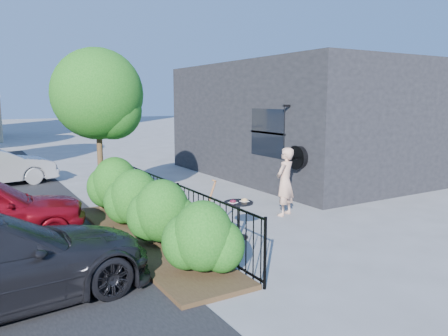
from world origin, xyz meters
TOP-DOWN VIEW (x-y plane):
  - ground at (0.00, 0.00)m, footprint 120.00×120.00m
  - shop_building at (5.50, 4.50)m, footprint 6.22×9.00m
  - fence at (-1.50, 0.00)m, footprint 0.05×6.05m
  - planting_bed at (-2.20, 0.00)m, footprint 1.30×6.00m
  - shrubs at (-2.10, 0.10)m, footprint 1.10×5.60m
  - patio_tree at (-2.24, 2.76)m, footprint 2.20×2.20m
  - cafe_table at (-0.53, -0.77)m, footprint 0.59×0.59m
  - woman at (1.37, 0.14)m, footprint 0.71×0.60m
  - shovel at (-1.25, -0.70)m, footprint 0.45×0.16m

SIDE VIEW (x-z plane):
  - ground at x=0.00m, z-range 0.00..0.00m
  - planting_bed at x=-2.20m, z-range 0.00..0.08m
  - cafe_table at x=-0.53m, z-range 0.12..0.91m
  - shovel at x=-1.25m, z-range -0.08..1.19m
  - fence at x=-1.50m, z-range 0.01..1.11m
  - shrubs at x=-2.10m, z-range 0.08..1.32m
  - woman at x=1.37m, z-range 0.00..1.65m
  - shop_building at x=5.50m, z-range 0.00..4.00m
  - patio_tree at x=-2.24m, z-range 0.79..4.73m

